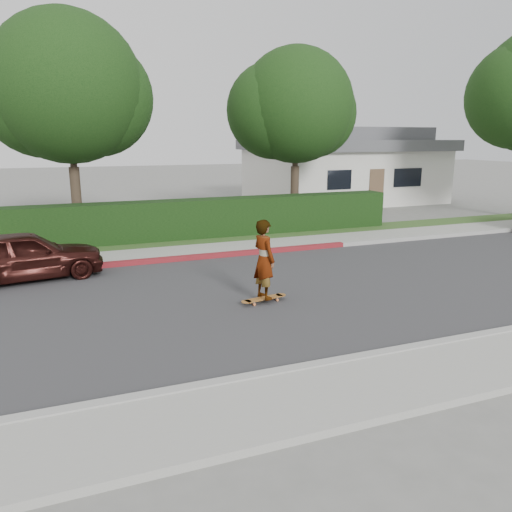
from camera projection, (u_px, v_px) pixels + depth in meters
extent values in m
plane|color=slate|center=(388.00, 280.00, 13.38)|extent=(120.00, 120.00, 0.00)
cube|color=#2D2D30|center=(389.00, 279.00, 13.38)|extent=(60.00, 8.00, 0.01)
cube|color=#9E9E99|center=(316.00, 247.00, 17.08)|extent=(60.00, 0.20, 0.15)
cube|color=maroon|center=(172.00, 259.00, 15.31)|extent=(12.00, 0.21, 0.15)
cube|color=gray|center=(304.00, 242.00, 17.90)|extent=(60.00, 1.60, 0.12)
cube|color=#2D4C1E|center=(286.00, 235.00, 19.35)|extent=(60.00, 1.60, 0.10)
cube|color=black|center=(207.00, 219.00, 18.67)|extent=(15.00, 1.00, 1.50)
sphere|color=#2D4C19|center=(12.00, 248.00, 15.90)|extent=(0.70, 0.70, 0.70)
cylinder|color=#33261C|center=(77.00, 205.00, 18.12)|extent=(0.36, 0.36, 2.70)
cylinder|color=#33261C|center=(72.00, 148.00, 17.65)|extent=(0.24, 0.24, 2.25)
sphere|color=black|center=(67.00, 88.00, 17.19)|extent=(5.20, 5.20, 5.20)
sphere|color=black|center=(43.00, 94.00, 17.31)|extent=(4.42, 4.42, 4.42)
sphere|color=black|center=(95.00, 98.00, 17.85)|extent=(4.16, 4.16, 4.16)
cylinder|color=#33261C|center=(294.00, 195.00, 21.78)|extent=(0.36, 0.36, 2.52)
cylinder|color=#33261C|center=(295.00, 151.00, 21.34)|extent=(0.24, 0.24, 2.10)
sphere|color=black|center=(296.00, 105.00, 20.91)|extent=(4.80, 4.80, 4.80)
sphere|color=black|center=(275.00, 110.00, 21.03)|extent=(4.08, 4.08, 4.08)
sphere|color=black|center=(312.00, 113.00, 21.57)|extent=(3.84, 3.84, 3.84)
cube|color=beige|center=(341.00, 175.00, 30.37)|extent=(10.00, 8.00, 3.00)
cube|color=#4C4C51|center=(342.00, 145.00, 29.96)|extent=(10.60, 8.60, 0.60)
cube|color=#4C4C51|center=(343.00, 135.00, 29.82)|extent=(8.40, 6.40, 0.80)
cube|color=black|center=(339.00, 180.00, 25.82)|extent=(1.40, 0.06, 1.00)
cube|color=black|center=(408.00, 177.00, 27.34)|extent=(1.80, 0.06, 1.00)
cube|color=brown|center=(376.00, 189.00, 26.76)|extent=(0.90, 0.06, 2.10)
cylinder|color=orange|center=(254.00, 304.00, 11.26)|extent=(0.07, 0.05, 0.06)
cylinder|color=orange|center=(250.00, 302.00, 11.41)|extent=(0.07, 0.05, 0.06)
cylinder|color=orange|center=(277.00, 300.00, 11.58)|extent=(0.07, 0.05, 0.06)
cylinder|color=orange|center=(273.00, 298.00, 11.73)|extent=(0.07, 0.05, 0.06)
cube|color=silver|center=(252.00, 302.00, 11.32)|extent=(0.09, 0.19, 0.03)
cube|color=silver|center=(275.00, 297.00, 11.64)|extent=(0.09, 0.19, 0.03)
cube|color=brown|center=(264.00, 298.00, 11.48)|extent=(0.97, 0.40, 0.02)
cylinder|color=brown|center=(246.00, 302.00, 11.24)|extent=(0.27, 0.27, 0.02)
cylinder|color=brown|center=(281.00, 295.00, 11.72)|extent=(0.27, 0.27, 0.02)
imported|color=white|center=(264.00, 259.00, 11.26)|extent=(0.57, 0.74, 1.82)
imported|color=#341310|center=(25.00, 255.00, 13.20)|extent=(4.15, 2.19, 1.35)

